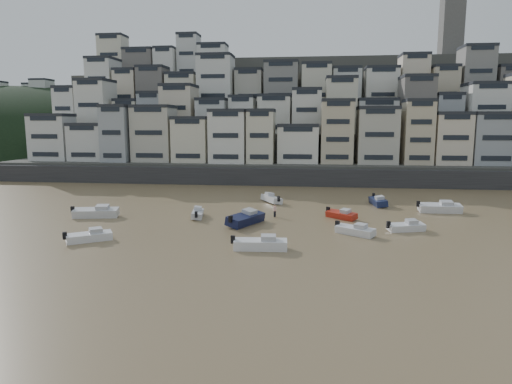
# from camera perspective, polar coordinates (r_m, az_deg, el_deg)

# --- Properties ---
(ground) EXTENTS (400.00, 400.00, 0.00)m
(ground) POSITION_cam_1_polar(r_m,az_deg,el_deg) (33.73, -19.56, -14.44)
(ground) COLOR olive
(ground) RESTS_ON ground
(sea_strip) EXTENTS (340.00, 340.00, 0.00)m
(sea_strip) POSITION_cam_1_polar(r_m,az_deg,el_deg) (213.13, -28.84, 4.27)
(sea_strip) COLOR #455463
(sea_strip) RESTS_ON ground
(harbor_wall) EXTENTS (140.00, 3.00, 3.50)m
(harbor_wall) POSITION_cam_1_polar(r_m,az_deg,el_deg) (93.36, 4.23, 1.90)
(harbor_wall) COLOR #38383A
(harbor_wall) RESTS_ON ground
(hillside) EXTENTS (141.04, 66.00, 50.00)m
(hillside) POSITION_cam_1_polar(r_m,az_deg,el_deg) (132.41, 7.21, 8.79)
(hillside) COLOR #4C4C47
(hillside) RESTS_ON ground
(headland) EXTENTS (216.00, 135.00, 53.33)m
(headland) POSITION_cam_1_polar(r_m,az_deg,el_deg) (196.38, -26.97, 4.11)
(headland) COLOR black
(headland) RESTS_ON ground
(boat_a) EXTENTS (6.12, 2.39, 1.63)m
(boat_a) POSITION_cam_1_polar(r_m,az_deg,el_deg) (46.92, 0.56, -6.25)
(boat_a) COLOR white
(boat_a) RESTS_ON ground
(boat_b) EXTENTS (5.11, 4.23, 1.38)m
(boat_b) POSITION_cam_1_polar(r_m,az_deg,el_deg) (54.12, 12.30, -4.54)
(boat_b) COLOR silver
(boat_b) RESTS_ON ground
(boat_c) EXTENTS (5.00, 7.03, 1.84)m
(boat_c) POSITION_cam_1_polar(r_m,az_deg,el_deg) (58.13, -1.31, -3.18)
(boat_c) COLOR #13183C
(boat_c) RESTS_ON ground
(boat_d) EXTENTS (5.16, 3.03, 1.34)m
(boat_d) POSITION_cam_1_polar(r_m,az_deg,el_deg) (57.55, 18.27, -4.01)
(boat_d) COLOR white
(boat_d) RESTS_ON ground
(boat_e) EXTENTS (4.68, 4.32, 1.31)m
(boat_e) POSITION_cam_1_polar(r_m,az_deg,el_deg) (62.64, 10.63, -2.70)
(boat_e) COLOR #B32516
(boat_e) RESTS_ON ground
(boat_f) EXTENTS (2.38, 5.06, 1.33)m
(boat_f) POSITION_cam_1_polar(r_m,az_deg,el_deg) (62.91, -7.31, -2.56)
(boat_f) COLOR silver
(boat_f) RESTS_ON ground
(boat_g) EXTENTS (6.49, 2.21, 1.76)m
(boat_g) POSITION_cam_1_polar(r_m,az_deg,el_deg) (70.74, 22.01, -1.69)
(boat_g) COLOR silver
(boat_g) RESTS_ON ground
(boat_h) EXTENTS (4.33, 5.71, 1.51)m
(boat_h) POSITION_cam_1_polar(r_m,az_deg,el_deg) (73.75, 1.95, -0.73)
(boat_h) COLOR silver
(boat_h) RESTS_ON ground
(boat_i) EXTENTS (2.59, 6.00, 1.58)m
(boat_i) POSITION_cam_1_polar(r_m,az_deg,el_deg) (73.78, 15.01, -1.00)
(boat_i) COLOR #151E43
(boat_i) RESTS_ON ground
(boat_j) EXTENTS (5.29, 4.34, 1.43)m
(boat_j) POSITION_cam_1_polar(r_m,az_deg,el_deg) (53.31, -20.14, -5.07)
(boat_j) COLOR white
(boat_j) RESTS_ON ground
(boat_k) EXTENTS (6.82, 3.38, 1.78)m
(boat_k) POSITION_cam_1_polar(r_m,az_deg,el_deg) (66.00, -19.38, -2.26)
(boat_k) COLOR silver
(boat_k) RESTS_ON ground
(person_pink) EXTENTS (0.44, 0.44, 1.74)m
(person_pink) POSITION_cam_1_polar(r_m,az_deg,el_deg) (62.69, 2.36, -2.34)
(person_pink) COLOR beige
(person_pink) RESTS_ON ground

